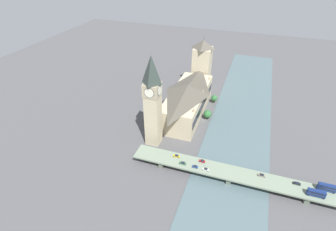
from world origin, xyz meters
name	(u,v)px	position (x,y,z in m)	size (l,w,h in m)	color
ground_plane	(203,121)	(0.00, 0.00, 0.00)	(600.00, 600.00, 0.00)	#4C4C4F
river_water	(239,127)	(-31.49, 0.00, 0.15)	(50.98, 360.00, 0.30)	#4C6066
parliament_hall	(188,99)	(17.24, -8.00, 14.42)	(28.94, 81.38, 29.04)	#C1B28E
clock_tower	(153,101)	(30.53, 41.96, 37.66)	(11.72, 11.72, 71.56)	#C1B28E
victoria_tower	(202,65)	(17.29, -61.56, 26.30)	(17.74, 17.74, 56.59)	#C1B28E
road_bridge	(230,173)	(-31.49, 62.25, 4.91)	(133.96, 14.05, 6.09)	#5D6A59
double_decker_bus_lead	(316,193)	(-82.01, 65.37, 8.62)	(10.06, 2.57, 4.61)	navy
double_decker_bus_mid	(327,187)	(-88.43, 58.80, 8.81)	(10.23, 2.56, 4.95)	navy
car_northbound_lead	(206,169)	(-15.75, 65.56, 6.78)	(4.34, 1.74, 1.41)	silver
car_northbound_mid	(195,167)	(-8.53, 65.43, 6.78)	(3.85, 1.82, 1.38)	navy
car_northbound_tail	(262,175)	(-51.03, 59.00, 6.76)	(4.57, 1.91, 1.36)	slate
car_southbound_lead	(202,161)	(-11.80, 58.68, 6.81)	(4.07, 1.93, 1.44)	maroon
car_southbound_mid	(177,156)	(6.42, 59.45, 6.77)	(4.77, 1.85, 1.35)	gold
car_southbound_tail	(297,183)	(-72.08, 59.06, 6.74)	(4.43, 1.84, 1.32)	black
car_southbound_extra	(183,163)	(0.24, 64.96, 6.78)	(4.57, 1.91, 1.41)	#2D5638
tree_embankment_near	(214,98)	(-2.88, -34.43, 5.21)	(6.15, 6.15, 8.30)	brown
tree_embankment_mid	(207,114)	(-2.50, -4.00, 5.04)	(7.06, 7.06, 8.58)	brown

